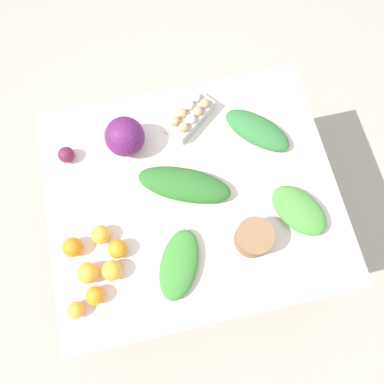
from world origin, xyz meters
The scene contains 17 objects.
ground_plane centered at (0.00, 0.00, 0.00)m, with size 8.00×8.00×0.00m, color #B2A899.
dining_table centered at (0.00, 0.00, 0.66)m, with size 1.23×1.06×0.75m.
cabbage_purple centered at (-0.23, 0.28, 0.84)m, with size 0.17×0.17×0.17m, color #601E5B.
egg_carton centered at (0.07, 0.34, 0.79)m, with size 0.25×0.23×0.09m.
paper_bag centered at (0.20, -0.25, 0.80)m, with size 0.15×0.15×0.11m, color olive.
greens_bunch_dandelion centered at (0.34, 0.21, 0.78)m, with size 0.31×0.14×0.07m, color #337538.
greens_bunch_kale centered at (-0.03, 0.03, 0.79)m, with size 0.39×0.14×0.08m, color #2D6B28.
greens_bunch_scallion centered at (-0.11, -0.28, 0.78)m, with size 0.28×0.15×0.06m, color #3D8433.
greens_bunch_beet_tops centered at (0.41, -0.18, 0.79)m, with size 0.26×0.16×0.07m, color #4C933D.
beet_root centered at (-0.49, 0.28, 0.79)m, with size 0.07×0.07×0.07m, color maroon.
orange_0 centered at (-0.47, -0.24, 0.79)m, with size 0.08×0.08×0.08m, color #F9A833.
orange_1 centered at (-0.37, -0.25, 0.79)m, with size 0.08×0.08×0.08m, color #F9A833.
orange_2 centered at (-0.53, -0.37, 0.78)m, with size 0.07×0.07×0.07m, color #F9A833.
orange_3 centered at (-0.45, -0.33, 0.79)m, with size 0.07×0.07×0.07m, color orange.
orange_4 centered at (-0.51, -0.13, 0.79)m, with size 0.08×0.08×0.08m, color orange.
orange_5 centered at (-0.34, -0.17, 0.79)m, with size 0.08×0.08×0.08m, color orange.
orange_6 centered at (-0.40, -0.10, 0.79)m, with size 0.08×0.08×0.08m, color #F9A833.
Camera 1 is at (-0.10, -0.47, 2.26)m, focal length 35.00 mm.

